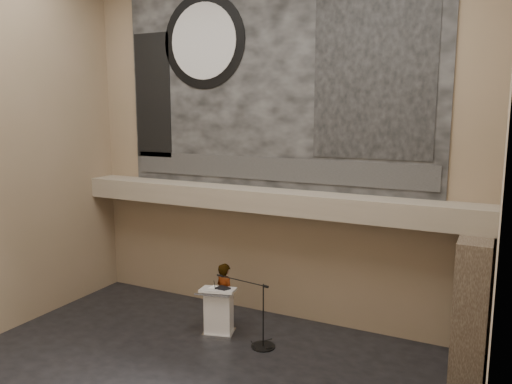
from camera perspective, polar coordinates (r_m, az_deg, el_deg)
The scene contains 17 objects.
wall_back at distance 11.94m, azimuth 1.72°, elevation 5.55°, with size 10.00×0.02×8.50m, color #847154.
wall_right at distance 6.87m, azimuth 26.39°, elevation 1.58°, with size 0.02×8.00×8.50m, color #847154.
soffit at distance 11.74m, azimuth 0.87°, elevation -0.91°, with size 10.00×0.80×0.50m, color gray.
sprinkler_left at distance 12.51m, azimuth -5.86°, elevation -1.61°, with size 0.04×0.04×0.06m, color #B2893D.
sprinkler_right at distance 11.08m, azimuth 9.66°, elevation -3.16°, with size 0.04×0.04×0.06m, color #B2893D.
banner at distance 11.90m, azimuth 1.69°, elevation 12.52°, with size 8.00×0.05×5.00m, color black.
banner_text_strip at distance 11.93m, azimuth 1.56°, elevation 2.65°, with size 7.76×0.02×0.55m, color #2E2E2E.
banner_clock_rim at distance 12.81m, azimuth -6.02°, elevation 16.76°, with size 2.30×2.30×0.02m, color black.
banner_clock_face at distance 12.79m, azimuth -6.07°, elevation 16.77°, with size 1.84×1.84×0.02m, color silver.
banner_building_print at distance 11.07m, azimuth 13.26°, elevation 13.02°, with size 2.60×0.02×3.60m, color black.
banner_brick_print at distance 13.63m, azimuth -11.71°, elevation 10.69°, with size 1.10×0.02×3.20m, color black.
stone_pier at distance 10.65m, azimuth 23.41°, elevation -11.79°, with size 0.60×1.40×2.70m, color #433629.
lectern at distance 11.60m, azimuth -4.28°, elevation -13.46°, with size 0.88×0.72×1.14m.
binder at distance 11.34m, azimuth -3.82°, elevation -10.94°, with size 0.29×0.23×0.04m, color black.
papers at distance 11.44m, azimuth -4.84°, elevation -10.85°, with size 0.21×0.29×0.01m, color white.
speaker_person at distance 11.92m, azimuth -3.55°, elevation -11.68°, with size 0.56×0.37×1.54m, color silver.
mic_stand at distance 11.19m, azimuth 0.63°, elevation -16.26°, with size 1.49×0.52×1.42m.
Camera 1 is at (4.99, -6.81, 5.09)m, focal length 35.00 mm.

